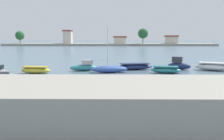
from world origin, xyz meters
TOP-DOWN VIEW (x-y plane):
  - ground_plane at (0.00, 0.00)m, footprint 400.00×400.00m
  - seawall_embankment at (0.00, -9.98)m, footprint 89.57×7.54m
  - moored_boat_1 at (-11.40, 4.96)m, footprint 3.29×1.09m
  - moored_boat_2 at (-8.34, 9.22)m, footprint 4.48×2.12m
  - moored_boat_3 at (-1.86, 11.86)m, footprint 4.23×2.21m
  - moored_boat_4 at (1.98, 10.15)m, footprint 5.47×2.50m
  - moored_boat_5 at (5.88, 13.12)m, footprint 5.79×2.56m
  - moored_boat_6 at (9.99, 9.68)m, footprint 4.50×2.43m
  - moored_boat_7 at (12.81, 13.54)m, footprint 3.74×2.75m
  - moored_boat_8 at (17.80, 12.45)m, footprint 5.78×4.13m
  - mooring_buoy_2 at (7.97, 3.00)m, footprint 0.29×0.29m
  - mooring_buoy_4 at (19.64, 17.74)m, footprint 0.30×0.30m
  - distant_shoreline at (-0.23, 99.34)m, footprint 104.26×9.87m

SIDE VIEW (x-z plane):
  - ground_plane at x=0.00m, z-range 0.00..0.00m
  - mooring_buoy_2 at x=7.97m, z-range 0.00..0.29m
  - mooring_buoy_4 at x=19.64m, z-range 0.00..0.30m
  - moored_boat_1 at x=-11.40m, z-range -0.02..0.91m
  - moored_boat_5 at x=5.88m, z-range -0.02..0.95m
  - moored_boat_2 at x=-8.34m, z-range -0.02..0.96m
  - moored_boat_6 at x=9.99m, z-range -0.02..0.97m
  - moored_boat_4 at x=1.98m, z-range -2.71..3.73m
  - moored_boat_8 at x=17.80m, z-range -0.02..1.18m
  - moored_boat_3 at x=-1.86m, z-range -0.22..1.39m
  - moored_boat_7 at x=12.81m, z-range -0.28..1.70m
  - seawall_embankment at x=0.00m, z-range 0.00..2.33m
  - distant_shoreline at x=-0.23m, z-range -2.40..5.97m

